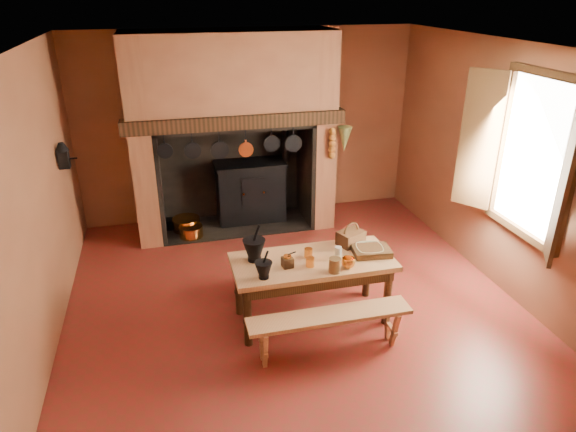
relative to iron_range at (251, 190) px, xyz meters
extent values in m
plane|color=maroon|center=(0.04, -2.45, -0.48)|extent=(5.50, 5.50, 0.00)
plane|color=silver|center=(0.04, -2.45, 2.32)|extent=(5.50, 5.50, 0.00)
cube|color=#975E3C|center=(0.04, 0.30, 0.92)|extent=(5.00, 0.02, 2.80)
cube|color=#975E3C|center=(-2.46, -2.45, 0.92)|extent=(0.02, 5.50, 2.80)
cube|color=#975E3C|center=(2.54, -2.45, 0.92)|extent=(0.02, 5.50, 2.80)
cube|color=#975E3C|center=(0.04, -5.20, 0.92)|extent=(5.00, 0.02, 2.80)
cube|color=#975E3C|center=(-1.51, -0.15, 0.92)|extent=(0.30, 0.90, 2.80)
cube|color=#975E3C|center=(0.99, -0.15, 0.92)|extent=(0.30, 0.90, 2.80)
cube|color=#975E3C|center=(-0.26, -0.15, 1.72)|extent=(2.20, 0.90, 1.20)
cube|color=black|center=(-0.26, -0.55, 1.21)|extent=(2.95, 0.22, 0.18)
cube|color=black|center=(-0.26, 0.27, 0.32)|extent=(2.20, 0.06, 1.60)
cube|color=black|center=(-0.26, -0.15, -0.47)|extent=(2.20, 0.90, 0.02)
cube|color=black|center=(-0.01, 0.00, -0.03)|extent=(1.00, 0.50, 0.90)
cube|color=black|center=(-0.01, -0.02, 0.44)|extent=(1.04, 0.54, 0.04)
cube|color=black|center=(-0.01, -0.26, 0.07)|extent=(0.35, 0.02, 0.45)
cylinder|color=black|center=(0.54, 0.00, 0.77)|extent=(0.10, 0.10, 0.70)
cylinder|color=orange|center=(-0.16, -0.28, 0.07)|extent=(0.03, 0.03, 0.03)
cylinder|color=orange|center=(0.14, -0.28, 0.07)|extent=(0.03, 0.03, 0.03)
cylinder|color=orange|center=(-1.01, -0.15, -0.38)|extent=(0.40, 0.40, 0.20)
cylinder|color=orange|center=(-0.96, -0.40, -0.39)|extent=(0.34, 0.34, 0.18)
cube|color=black|center=(-1.21, -0.05, -0.40)|extent=(0.18, 0.18, 0.16)
cone|color=brown|center=(1.22, -0.66, 0.90)|extent=(0.20, 0.20, 0.35)
cube|color=white|center=(2.52, -2.85, 1.22)|extent=(0.02, 1.00, 1.60)
cube|color=#3C2713|center=(2.49, -2.85, 2.06)|extent=(0.08, 1.16, 0.08)
cube|color=#3C2713|center=(2.49, -2.85, 0.38)|extent=(0.08, 1.16, 0.08)
cube|color=#3C2713|center=(2.29, -3.53, 1.22)|extent=(0.29, 0.39, 1.60)
cube|color=#3C2713|center=(2.29, -2.17, 1.22)|extent=(0.29, 0.39, 1.60)
cube|color=black|center=(-2.38, -0.90, 0.97)|extent=(0.12, 0.12, 0.22)
cone|color=black|center=(-2.38, -0.90, 1.12)|extent=(0.16, 0.16, 0.10)
cylinder|color=black|center=(-2.29, -0.90, 0.97)|extent=(0.12, 0.02, 0.02)
cube|color=tan|center=(0.16, -2.70, 0.21)|extent=(1.68, 0.75, 0.06)
cube|color=#3C2713|center=(0.16, -2.70, 0.12)|extent=(1.56, 0.63, 0.13)
cylinder|color=#3C2713|center=(-0.58, -2.98, -0.15)|extent=(0.08, 0.08, 0.67)
cylinder|color=#3C2713|center=(0.91, -2.98, -0.15)|extent=(0.08, 0.08, 0.67)
cylinder|color=#3C2713|center=(-0.58, -2.43, -0.15)|extent=(0.08, 0.08, 0.67)
cylinder|color=#3C2713|center=(0.91, -2.43, -0.15)|extent=(0.08, 0.08, 0.67)
cube|color=tan|center=(0.16, -3.30, -0.05)|extent=(1.61, 0.28, 0.04)
cube|color=tan|center=(0.16, -2.08, -0.07)|extent=(1.55, 0.27, 0.04)
cylinder|color=black|center=(-0.42, -2.57, 0.26)|extent=(0.14, 0.14, 0.04)
cone|color=black|center=(-0.42, -2.57, 0.38)|extent=(0.24, 0.24, 0.19)
cylinder|color=black|center=(-0.40, -2.57, 0.55)|extent=(0.10, 0.04, 0.19)
cylinder|color=black|center=(-0.40, -2.94, 0.26)|extent=(0.10, 0.10, 0.03)
cone|color=black|center=(-0.40, -2.94, 0.34)|extent=(0.17, 0.17, 0.14)
cylinder|color=black|center=(-0.38, -2.94, 0.47)|extent=(0.07, 0.02, 0.14)
cube|color=#3C2713|center=(-0.13, -2.79, 0.29)|extent=(0.12, 0.12, 0.10)
cylinder|color=orange|center=(-0.13, -2.79, 0.36)|extent=(0.08, 0.08, 0.03)
cylinder|color=black|center=(-0.08, -2.79, 0.39)|extent=(0.09, 0.03, 0.03)
cylinder|color=orange|center=(0.10, -2.83, 0.29)|extent=(0.11, 0.11, 0.10)
cylinder|color=orange|center=(0.14, -2.64, 0.29)|extent=(0.11, 0.11, 0.10)
imported|color=#B7B28D|center=(0.79, -2.70, 0.28)|extent=(0.32, 0.32, 0.07)
cylinder|color=brown|center=(0.30, -3.00, 0.32)|extent=(0.14, 0.14, 0.15)
cylinder|color=beige|center=(0.43, -2.74, 0.31)|extent=(0.07, 0.07, 0.13)
cube|color=#553419|center=(0.67, -2.47, 0.32)|extent=(0.33, 0.29, 0.15)
torus|color=#553419|center=(0.67, -2.47, 0.40)|extent=(0.21, 0.11, 0.22)
cube|color=#3C2713|center=(0.80, -2.74, 0.28)|extent=(0.42, 0.32, 0.07)
imported|color=orange|center=(0.46, -2.95, 0.30)|extent=(0.16, 0.16, 0.11)
camera|label=1|loc=(-1.22, -7.16, 2.83)|focal=32.00mm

